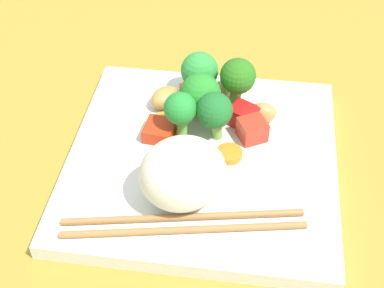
# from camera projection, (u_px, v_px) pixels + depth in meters

# --- Properties ---
(ground_plane) EXTENTS (1.10, 1.10, 0.02)m
(ground_plane) POSITION_uv_depth(u_px,v_px,m) (202.00, 172.00, 0.57)
(ground_plane) COLOR olive
(square_plate) EXTENTS (0.27, 0.27, 0.02)m
(square_plate) POSITION_uv_depth(u_px,v_px,m) (202.00, 160.00, 0.56)
(square_plate) COLOR white
(square_plate) RESTS_ON ground_plane
(rice_mound) EXTENTS (0.10, 0.10, 0.07)m
(rice_mound) POSITION_uv_depth(u_px,v_px,m) (183.00, 173.00, 0.49)
(rice_mound) COLOR white
(rice_mound) RESTS_ON square_plate
(broccoli_floret_0) EXTENTS (0.04, 0.04, 0.06)m
(broccoli_floret_0) POSITION_uv_depth(u_px,v_px,m) (200.00, 95.00, 0.57)
(broccoli_floret_0) COLOR #7CB35C
(broccoli_floret_0) RESTS_ON square_plate
(broccoli_floret_1) EXTENTS (0.04, 0.04, 0.06)m
(broccoli_floret_1) POSITION_uv_depth(u_px,v_px,m) (238.00, 78.00, 0.58)
(broccoli_floret_1) COLOR #7CBC56
(broccoli_floret_1) RESTS_ON square_plate
(broccoli_floret_2) EXTENTS (0.04, 0.04, 0.05)m
(broccoli_floret_2) POSITION_uv_depth(u_px,v_px,m) (214.00, 111.00, 0.55)
(broccoli_floret_2) COLOR #81B859
(broccoli_floret_2) RESTS_ON square_plate
(broccoli_floret_3) EXTENTS (0.03, 0.03, 0.06)m
(broccoli_floret_3) POSITION_uv_depth(u_px,v_px,m) (180.00, 110.00, 0.55)
(broccoli_floret_3) COLOR #599C44
(broccoli_floret_3) RESTS_ON square_plate
(broccoli_floret_4) EXTENTS (0.04, 0.04, 0.05)m
(broccoli_floret_4) POSITION_uv_depth(u_px,v_px,m) (200.00, 72.00, 0.60)
(broccoli_floret_4) COLOR #78C14F
(broccoli_floret_4) RESTS_ON square_plate
(carrot_slice_0) EXTENTS (0.03, 0.03, 0.01)m
(carrot_slice_0) POSITION_uv_depth(u_px,v_px,m) (229.00, 151.00, 0.55)
(carrot_slice_0) COLOR orange
(carrot_slice_0) RESTS_ON square_plate
(carrot_slice_1) EXTENTS (0.02, 0.02, 0.01)m
(carrot_slice_1) POSITION_uv_depth(u_px,v_px,m) (208.00, 153.00, 0.55)
(carrot_slice_1) COLOR orange
(carrot_slice_1) RESTS_ON square_plate
(carrot_slice_2) EXTENTS (0.04, 0.04, 0.00)m
(carrot_slice_2) POSITION_uv_depth(u_px,v_px,m) (172.00, 154.00, 0.55)
(carrot_slice_2) COLOR orange
(carrot_slice_2) RESTS_ON square_plate
(carrot_slice_3) EXTENTS (0.02, 0.02, 0.01)m
(carrot_slice_3) POSITION_uv_depth(u_px,v_px,m) (163.00, 120.00, 0.58)
(carrot_slice_3) COLOR orange
(carrot_slice_3) RESTS_ON square_plate
(pepper_chunk_0) EXTENTS (0.03, 0.03, 0.02)m
(pepper_chunk_0) POSITION_uv_depth(u_px,v_px,m) (252.00, 130.00, 0.56)
(pepper_chunk_0) COLOR red
(pepper_chunk_0) RESTS_ON square_plate
(pepper_chunk_1) EXTENTS (0.03, 0.04, 0.02)m
(pepper_chunk_1) POSITION_uv_depth(u_px,v_px,m) (244.00, 116.00, 0.58)
(pepper_chunk_1) COLOR red
(pepper_chunk_1) RESTS_ON square_plate
(pepper_chunk_2) EXTENTS (0.04, 0.03, 0.02)m
(pepper_chunk_2) POSITION_uv_depth(u_px,v_px,m) (194.00, 98.00, 0.60)
(pepper_chunk_2) COLOR red
(pepper_chunk_2) RESTS_ON square_plate
(pepper_chunk_4) EXTENTS (0.03, 0.03, 0.01)m
(pepper_chunk_4) POSITION_uv_depth(u_px,v_px,m) (159.00, 131.00, 0.56)
(pepper_chunk_4) COLOR red
(pepper_chunk_4) RESTS_ON square_plate
(chicken_piece_0) EXTENTS (0.03, 0.03, 0.02)m
(chicken_piece_0) POSITION_uv_depth(u_px,v_px,m) (222.00, 89.00, 0.61)
(chicken_piece_0) COLOR tan
(chicken_piece_0) RESTS_ON square_plate
(chicken_piece_1) EXTENTS (0.04, 0.04, 0.02)m
(chicken_piece_1) POSITION_uv_depth(u_px,v_px,m) (165.00, 98.00, 0.60)
(chicken_piece_1) COLOR tan
(chicken_piece_1) RESTS_ON square_plate
(chicken_piece_2) EXTENTS (0.02, 0.03, 0.02)m
(chicken_piece_2) POSITION_uv_depth(u_px,v_px,m) (263.00, 113.00, 0.58)
(chicken_piece_2) COLOR #B08C4A
(chicken_piece_2) RESTS_ON square_plate
(chicken_piece_3) EXTENTS (0.03, 0.02, 0.01)m
(chicken_piece_3) POSITION_uv_depth(u_px,v_px,m) (215.00, 102.00, 0.60)
(chicken_piece_3) COLOR tan
(chicken_piece_3) RESTS_ON square_plate
(chopstick_pair) EXTENTS (0.06, 0.21, 0.01)m
(chopstick_pair) POSITION_uv_depth(u_px,v_px,m) (184.00, 223.00, 0.48)
(chopstick_pair) COLOR #A37240
(chopstick_pair) RESTS_ON square_plate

